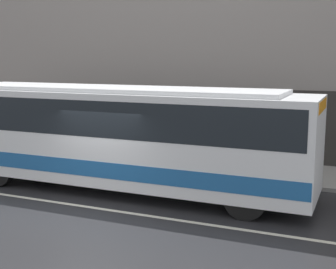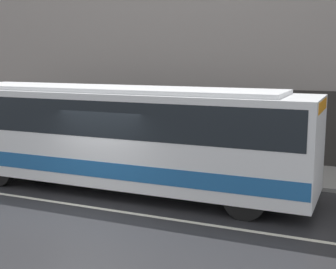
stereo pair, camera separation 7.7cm
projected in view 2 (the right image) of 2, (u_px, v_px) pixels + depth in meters
ground_plane at (91, 207)px, 12.46m from camera, size 60.00×60.00×0.00m
sidewalk at (172, 163)px, 17.45m from camera, size 60.00×3.07×0.12m
building_facade at (189, 20)px, 18.09m from camera, size 60.00×0.35×11.12m
lane_stripe at (91, 207)px, 12.46m from camera, size 54.00×0.14×0.01m
transit_bus at (114, 132)px, 13.92m from camera, size 11.80×2.50×3.09m
pedestrian_waiting at (119, 143)px, 17.25m from camera, size 0.36×0.36×1.53m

